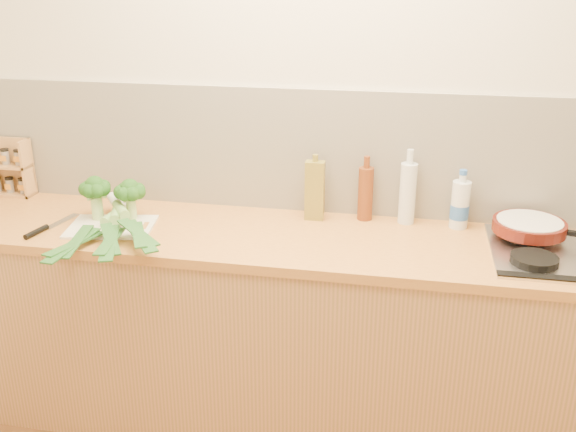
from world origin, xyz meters
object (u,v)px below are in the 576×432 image
gas_hob (571,253)px  chopping_board (112,227)px  spice_rack (9,170)px  skillet (530,226)px  chefs_knife (43,229)px

gas_hob → chopping_board: bearing=-177.9°
spice_rack → gas_hob: bearing=-5.7°
gas_hob → skillet: skillet is taller
skillet → gas_hob: bearing=-27.2°
skillet → spice_rack: size_ratio=1.49×
chopping_board → spice_rack: size_ratio=1.26×
gas_hob → chefs_knife: size_ratio=1.88×
chefs_knife → spice_rack: spice_rack is taller
gas_hob → skillet: bearing=137.7°
skillet → chopping_board: bearing=-158.5°
chopping_board → skillet: skillet is taller
gas_hob → chopping_board: gas_hob is taller
gas_hob → skillet: size_ratio=1.43×
chefs_knife → spice_rack: 0.57m
spice_rack → chopping_board: bearing=-25.5°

